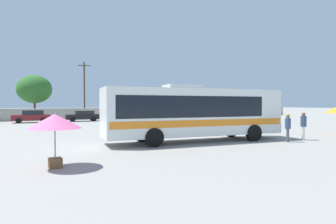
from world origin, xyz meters
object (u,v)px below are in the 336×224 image
(attendant_by_bus_door, at_px, (288,126))
(vendor_umbrella_near_gate_pink, at_px, (55,123))
(roadside_tree_midleft, at_px, (34,89))
(parked_car_third_black, at_px, (83,116))
(passenger_waiting_on_apron, at_px, (303,124))
(utility_pole_near, at_px, (84,89))
(coach_bus_white_orange, at_px, (193,112))
(parked_car_second_maroon, at_px, (32,116))

(attendant_by_bus_door, bearing_deg, vendor_umbrella_near_gate_pink, -175.31)
(roadside_tree_midleft, bearing_deg, parked_car_third_black, -56.14)
(passenger_waiting_on_apron, xyz_separation_m, parked_car_third_black, (-9.50, 26.59, -0.25))
(attendant_by_bus_door, distance_m, passenger_waiting_on_apron, 1.67)
(attendant_by_bus_door, height_order, utility_pole_near, utility_pole_near)
(attendant_by_bus_door, xyz_separation_m, utility_pole_near, (-6.59, 33.21, 3.71))
(passenger_waiting_on_apron, height_order, vendor_umbrella_near_gate_pink, vendor_umbrella_near_gate_pink)
(vendor_umbrella_near_gate_pink, distance_m, utility_pole_near, 35.10)
(passenger_waiting_on_apron, distance_m, vendor_umbrella_near_gate_pink, 15.10)
(parked_car_third_black, bearing_deg, passenger_waiting_on_apron, -70.33)
(parked_car_third_black, bearing_deg, utility_pole_near, 78.97)
(coach_bus_white_orange, xyz_separation_m, parked_car_second_maroon, (-8.96, 23.94, -1.05))
(coach_bus_white_orange, height_order, parked_car_second_maroon, coach_bus_white_orange)
(vendor_umbrella_near_gate_pink, bearing_deg, utility_pole_near, 78.82)
(attendant_by_bus_door, distance_m, vendor_umbrella_near_gate_pink, 13.44)
(passenger_waiting_on_apron, xyz_separation_m, utility_pole_near, (-8.25, 33.02, 3.67))
(parked_car_third_black, xyz_separation_m, utility_pole_near, (1.25, 6.44, 3.92))
(parked_car_second_maroon, bearing_deg, parked_car_third_black, 1.18)
(parked_car_third_black, bearing_deg, vendor_umbrella_near_gate_pink, -101.22)
(attendant_by_bus_door, height_order, parked_car_third_black, attendant_by_bus_door)
(coach_bus_white_orange, bearing_deg, vendor_umbrella_near_gate_pink, -155.21)
(passenger_waiting_on_apron, bearing_deg, parked_car_second_maroon, 120.78)
(parked_car_second_maroon, relative_size, utility_pole_near, 0.49)
(attendant_by_bus_door, distance_m, parked_car_third_black, 27.90)
(coach_bus_white_orange, relative_size, attendant_by_bus_door, 6.74)
(vendor_umbrella_near_gate_pink, xyz_separation_m, parked_car_third_black, (5.53, 27.87, -0.89))
(vendor_umbrella_near_gate_pink, distance_m, parked_car_second_maroon, 27.76)
(attendant_by_bus_door, bearing_deg, utility_pole_near, 101.23)
(parked_car_second_maroon, xyz_separation_m, utility_pole_near, (7.51, 6.56, 3.87))
(parked_car_third_black, xyz_separation_m, roadside_tree_midleft, (-5.84, 8.70, 3.86))
(vendor_umbrella_near_gate_pink, bearing_deg, attendant_by_bus_door, 4.69)
(utility_pole_near, bearing_deg, parked_car_third_black, -101.03)
(roadside_tree_midleft, bearing_deg, coach_bus_white_orange, -75.39)
(passenger_waiting_on_apron, relative_size, vendor_umbrella_near_gate_pink, 0.91)
(coach_bus_white_orange, relative_size, passenger_waiting_on_apron, 6.41)
(coach_bus_white_orange, bearing_deg, parked_car_third_black, 96.40)
(utility_pole_near, distance_m, roadside_tree_midleft, 7.45)
(vendor_umbrella_near_gate_pink, xyz_separation_m, utility_pole_near, (6.78, 34.31, 3.03))
(vendor_umbrella_near_gate_pink, distance_m, roadside_tree_midleft, 36.70)
(parked_car_third_black, relative_size, utility_pole_near, 0.49)
(passenger_waiting_on_apron, relative_size, roadside_tree_midleft, 0.26)
(coach_bus_white_orange, distance_m, attendant_by_bus_door, 5.88)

